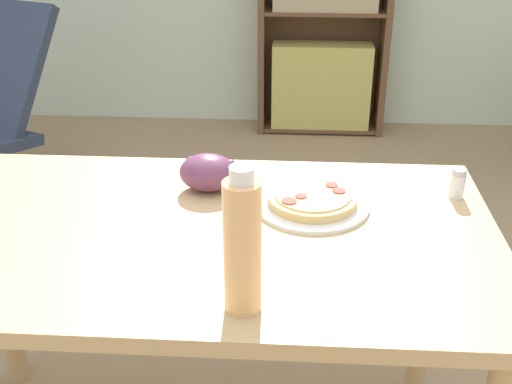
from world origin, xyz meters
TOP-DOWN VIEW (x-y plane):
  - dining_table at (-0.06, 0.00)m, footprint 1.34×0.72m
  - pizza_on_plate at (0.22, 0.12)m, footprint 0.26×0.26m
  - grape_bunch at (-0.03, 0.19)m, footprint 0.14×0.12m
  - drink_bottle at (0.09, -0.27)m, footprint 0.07×0.07m
  - salt_shaker at (0.55, 0.18)m, footprint 0.03×0.03m
  - bookshelf at (0.33, 2.48)m, footprint 0.73×0.24m

SIDE VIEW (x-z plane):
  - dining_table at x=-0.06m, z-range 0.27..1.00m
  - bookshelf at x=0.33m, z-range -0.06..1.34m
  - pizza_on_plate at x=0.22m, z-range 0.73..0.77m
  - salt_shaker at x=0.55m, z-range 0.74..0.81m
  - grape_bunch at x=-0.03m, z-range 0.74..0.83m
  - drink_bottle at x=0.09m, z-range 0.73..1.00m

